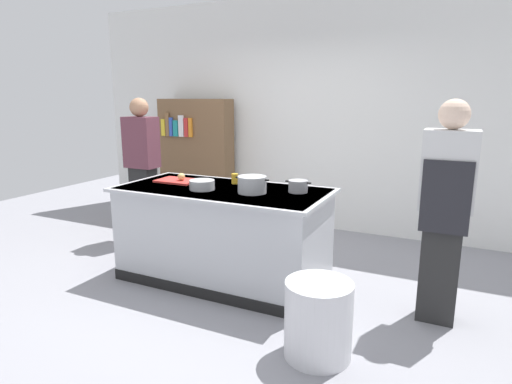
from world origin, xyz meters
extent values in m
plane|color=gray|center=(0.00, 0.00, 0.00)|extent=(10.00, 10.00, 0.00)
cube|color=white|center=(0.00, 2.10, 1.50)|extent=(6.40, 0.12, 3.00)
cube|color=#B7BABF|center=(0.00, 0.00, 0.45)|extent=(1.90, 0.90, 0.90)
cube|color=#B7BABF|center=(0.00, 0.00, 0.89)|extent=(1.98, 0.98, 0.03)
cube|color=black|center=(0.00, -0.46, 0.05)|extent=(1.90, 0.01, 0.10)
cube|color=red|center=(-0.57, 0.08, 0.91)|extent=(0.40, 0.28, 0.02)
sphere|color=tan|center=(-0.51, 0.07, 0.96)|extent=(0.07, 0.07, 0.07)
cylinder|color=#B7BABF|center=(0.33, -0.05, 0.97)|extent=(0.26, 0.26, 0.15)
cube|color=black|center=(0.19, -0.05, 1.03)|extent=(0.04, 0.02, 0.01)
cube|color=black|center=(0.47, -0.05, 1.03)|extent=(0.04, 0.02, 0.01)
cylinder|color=#99999E|center=(0.69, 0.15, 0.95)|extent=(0.17, 0.17, 0.11)
cube|color=black|center=(0.59, 0.15, 0.99)|extent=(0.04, 0.02, 0.01)
cube|color=black|center=(0.79, 0.15, 0.99)|extent=(0.04, 0.02, 0.01)
cylinder|color=#B7BABF|center=(-0.14, -0.12, 0.94)|extent=(0.23, 0.23, 0.09)
cylinder|color=yellow|center=(0.00, 0.24, 0.95)|extent=(0.07, 0.07, 0.10)
cylinder|color=silver|center=(1.21, -0.82, 0.27)|extent=(0.46, 0.46, 0.53)
cube|color=#262626|center=(1.90, 0.06, 0.45)|extent=(0.28, 0.20, 0.90)
cube|color=silver|center=(1.90, 0.06, 1.20)|extent=(0.38, 0.24, 0.60)
sphere|color=beige|center=(1.90, 0.06, 1.61)|extent=(0.22, 0.22, 0.22)
cube|color=#232328|center=(1.90, -0.06, 1.02)|extent=(0.34, 0.02, 0.54)
cube|color=black|center=(-1.48, 0.64, 0.45)|extent=(0.28, 0.20, 0.90)
cube|color=brown|center=(-1.48, 0.64, 1.20)|extent=(0.38, 0.24, 0.60)
sphere|color=#A87A5B|center=(-1.48, 0.64, 1.61)|extent=(0.22, 0.22, 0.22)
cube|color=brown|center=(-1.48, 1.80, 0.85)|extent=(1.10, 0.28, 1.70)
cube|color=yellow|center=(-1.92, 1.64, 1.30)|extent=(0.06, 0.03, 0.24)
cube|color=brown|center=(-1.84, 1.64, 1.34)|extent=(0.06, 0.03, 0.33)
cube|color=#3351B7|center=(-1.78, 1.64, 1.31)|extent=(0.05, 0.03, 0.26)
cube|color=teal|center=(-1.70, 1.64, 1.29)|extent=(0.08, 0.03, 0.22)
cube|color=white|center=(-1.61, 1.64, 1.33)|extent=(0.08, 0.03, 0.30)
cube|color=red|center=(-1.52, 1.64, 1.31)|extent=(0.06, 0.03, 0.26)
cube|color=orange|center=(-1.45, 1.64, 1.31)|extent=(0.05, 0.03, 0.26)
camera|label=1|loc=(1.98, -3.38, 1.74)|focal=30.24mm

